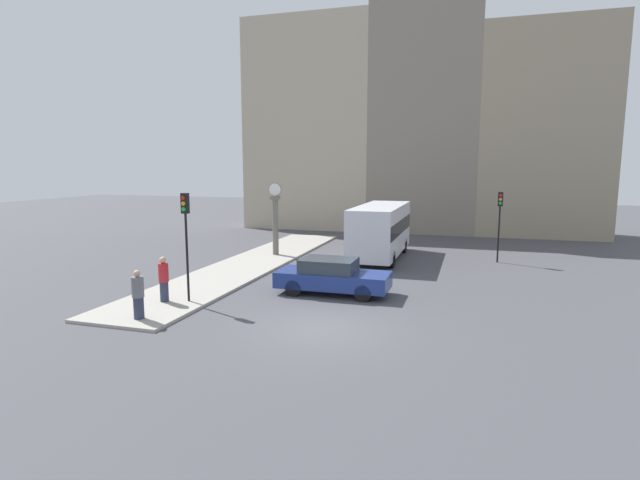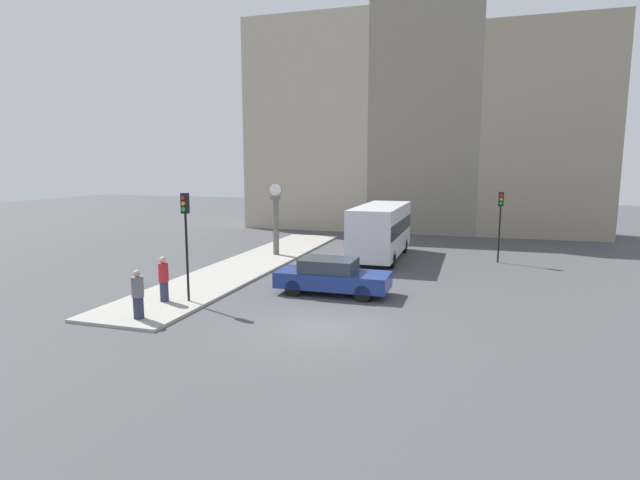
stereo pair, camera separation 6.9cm
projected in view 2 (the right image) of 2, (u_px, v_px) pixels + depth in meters
The scene contains 10 objects.
ground_plane at pixel (321, 328), 16.16m from camera, with size 120.00×120.00×0.00m, color #47474C.
sidewalk_corner at pixel (252, 263), 26.59m from camera, with size 3.50×21.99×0.11m, color #A39E93.
building_row at pixel (414, 121), 39.35m from camera, with size 27.84×5.00×19.69m.
sedan_car at pixel (332, 276), 20.42m from camera, with size 4.60×1.84×1.47m.
bus_distant at pixel (381, 229), 28.05m from camera, with size 2.34×7.65×3.02m.
traffic_light_near at pixel (186, 225), 18.61m from camera, with size 0.26×0.24×4.11m.
traffic_light_far at pixel (500, 212), 26.75m from camera, with size 0.26×0.24×3.83m.
street_clock at pixel (276, 220), 28.69m from camera, with size 0.77×0.44×4.15m.
pedestrian_grey_jacket at pixel (138, 295), 16.73m from camera, with size 0.40×0.40×1.67m.
pedestrian_red_top at pixel (164, 279), 18.86m from camera, with size 0.37×0.37×1.73m.
Camera 2 is at (4.58, -14.87, 5.23)m, focal length 28.00 mm.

